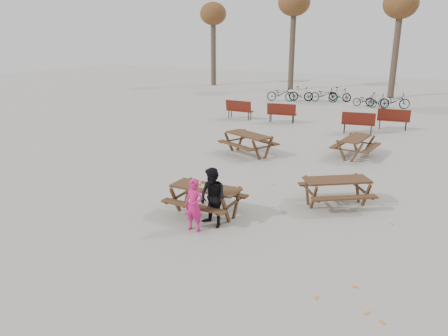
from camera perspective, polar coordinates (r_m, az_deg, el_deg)
The scene contains 14 objects.
ground at distance 11.52m, azimuth -2.38°, elevation -6.07°, with size 80.00×80.00×0.00m, color gray.
main_picnic_table at distance 11.30m, azimuth -2.41°, elevation -3.34°, with size 1.80×1.45×0.78m.
food_tray at distance 11.19m, azimuth -2.83°, elevation -2.43°, with size 0.18×0.11×0.04m, color silver.
bread_roll at distance 11.18m, azimuth -2.84°, elevation -2.23°, with size 0.14×0.06×0.05m, color tan.
soda_bottle at distance 11.20m, azimuth -3.14°, elevation -2.14°, with size 0.07×0.07×0.17m.
child at distance 10.41m, azimuth -3.95°, elevation -4.87°, with size 0.47×0.31×1.30m, color #CB1966.
adult at distance 10.59m, azimuth -1.49°, elevation -3.90°, with size 0.72×0.56×1.48m, color black.
picnic_table_east at distance 12.36m, azimuth 14.43°, elevation -3.07°, with size 1.76×1.42×0.76m, color #332012, non-canonical shape.
picnic_table_north at distance 16.92m, azimuth 3.19°, elevation 3.11°, with size 1.90×1.53×0.82m, color #332012, non-canonical shape.
picnic_table_far at distance 17.33m, azimuth 16.77°, elevation 2.63°, with size 1.77×1.43×0.76m, color #332012, non-canonical shape.
park_bench_row at distance 22.63m, azimuth 11.80°, elevation 6.71°, with size 9.34×2.41×1.03m.
bicycle_row at distance 30.00m, azimuth 14.35°, elevation 9.04°, with size 9.26×2.67×0.99m.
tree_row at distance 34.55m, azimuth 22.03°, elevation 18.92°, with size 32.17×3.52×8.26m.
fallen_leaves at distance 13.38m, azimuth 4.94°, elevation -2.68°, with size 11.00×11.00×0.01m, color #CB7130, non-canonical shape.
Camera 1 is at (5.43, -9.06, 4.60)m, focal length 35.00 mm.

